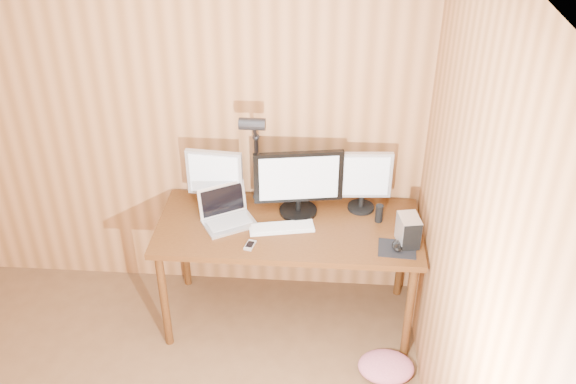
# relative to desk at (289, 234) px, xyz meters

# --- Properties ---
(desk) EXTENTS (1.60, 0.70, 0.75)m
(desk) POSITION_rel_desk_xyz_m (0.00, 0.00, 0.00)
(desk) COLOR #49260F
(desk) RESTS_ON floor
(monitor_center) EXTENTS (0.54, 0.24, 0.43)m
(monitor_center) POSITION_rel_desk_xyz_m (0.05, 0.07, 0.34)
(monitor_center) COLOR black
(monitor_center) RESTS_ON desk
(monitor_left) EXTENTS (0.35, 0.17, 0.40)m
(monitor_left) POSITION_rel_desk_xyz_m (-0.47, 0.10, 0.33)
(monitor_left) COLOR black
(monitor_left) RESTS_ON desk
(monitor_right) EXTENTS (0.35, 0.17, 0.40)m
(monitor_right) POSITION_rel_desk_xyz_m (0.44, 0.14, 0.34)
(monitor_right) COLOR black
(monitor_right) RESTS_ON desk
(laptop) EXTENTS (0.38, 0.35, 0.22)m
(laptop) POSITION_rel_desk_xyz_m (-0.38, -0.05, 0.18)
(laptop) COLOR silver
(laptop) RESTS_ON desk
(keyboard) EXTENTS (0.40, 0.19, 0.02)m
(keyboard) POSITION_rel_desk_xyz_m (-0.04, -0.11, 0.13)
(keyboard) COLOR white
(keyboard) RESTS_ON desk
(mousepad) EXTENTS (0.23, 0.19, 0.00)m
(mousepad) POSITION_rel_desk_xyz_m (0.64, -0.26, 0.12)
(mousepad) COLOR black
(mousepad) RESTS_ON desk
(mouse) EXTENTS (0.07, 0.11, 0.04)m
(mouse) POSITION_rel_desk_xyz_m (0.64, -0.26, 0.14)
(mouse) COLOR black
(mouse) RESTS_ON mousepad
(hard_drive) EXTENTS (0.14, 0.18, 0.18)m
(hard_drive) POSITION_rel_desk_xyz_m (0.70, -0.20, 0.21)
(hard_drive) COLOR silver
(hard_drive) RESTS_ON desk
(phone) EXTENTS (0.07, 0.10, 0.01)m
(phone) POSITION_rel_desk_xyz_m (-0.21, -0.30, 0.13)
(phone) COLOR silver
(phone) RESTS_ON desk
(speaker) EXTENTS (0.05, 0.05, 0.11)m
(speaker) POSITION_rel_desk_xyz_m (0.55, 0.01, 0.18)
(speaker) COLOR black
(speaker) RESTS_ON desk
(desk_lamp) EXTENTS (0.15, 0.22, 0.68)m
(desk_lamp) POSITION_rel_desk_xyz_m (-0.22, 0.15, 0.54)
(desk_lamp) COLOR black
(desk_lamp) RESTS_ON desk
(fabric_pile) EXTENTS (0.40, 0.36, 0.11)m
(fabric_pile) POSITION_rel_desk_xyz_m (0.62, -0.52, -0.57)
(fabric_pile) COLOR #C15D70
(fabric_pile) RESTS_ON floor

